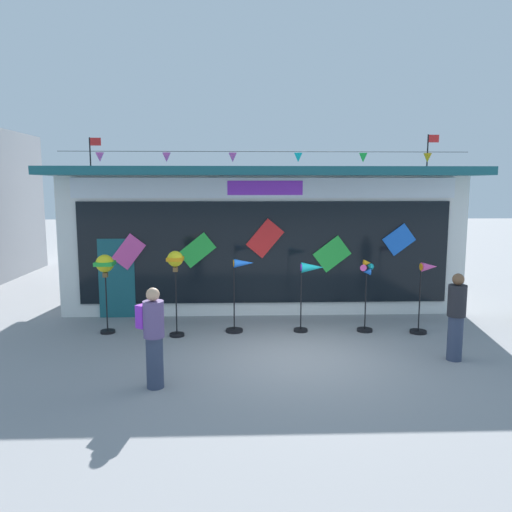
# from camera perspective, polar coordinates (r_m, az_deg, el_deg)

# --- Properties ---
(ground_plane) EXTENTS (80.00, 80.00, 0.00)m
(ground_plane) POSITION_cam_1_polar(r_m,az_deg,el_deg) (10.04, 4.66, -11.20)
(ground_plane) COLOR gray
(kite_shop_building) EXTENTS (10.71, 5.55, 4.78)m
(kite_shop_building) POSITION_cam_1_polar(r_m,az_deg,el_deg) (14.78, 0.54, 2.59)
(kite_shop_building) COLOR silver
(kite_shop_building) RESTS_ON ground_plane
(wind_spinner_far_left) EXTENTS (0.41, 0.41, 1.79)m
(wind_spinner_far_left) POSITION_cam_1_polar(r_m,az_deg,el_deg) (11.59, -16.85, -1.47)
(wind_spinner_far_left) COLOR black
(wind_spinner_far_left) RESTS_ON ground_plane
(wind_spinner_left) EXTENTS (0.35, 0.35, 1.90)m
(wind_spinner_left) POSITION_cam_1_polar(r_m,az_deg,el_deg) (10.99, -9.18, -1.42)
(wind_spinner_left) COLOR black
(wind_spinner_left) RESTS_ON ground_plane
(wind_spinner_center_left) EXTENTS (0.66, 0.39, 1.68)m
(wind_spinner_center_left) POSITION_cam_1_polar(r_m,az_deg,el_deg) (11.27, -1.83, -3.50)
(wind_spinner_center_left) COLOR black
(wind_spinner_center_left) RESTS_ON ground_plane
(wind_spinner_center_right) EXTENTS (0.67, 0.32, 1.60)m
(wind_spinner_center_right) POSITION_cam_1_polar(r_m,az_deg,el_deg) (11.32, 6.17, -2.65)
(wind_spinner_center_right) COLOR black
(wind_spinner_center_right) RESTS_ON ground_plane
(wind_spinner_right) EXTENTS (0.35, 0.35, 1.67)m
(wind_spinner_right) POSITION_cam_1_polar(r_m,az_deg,el_deg) (11.55, 12.46, -3.79)
(wind_spinner_right) COLOR black
(wind_spinner_right) RESTS_ON ground_plane
(wind_spinner_far_right) EXTENTS (0.57, 0.38, 1.62)m
(wind_spinner_far_right) POSITION_cam_1_polar(r_m,az_deg,el_deg) (11.80, 18.72, -3.70)
(wind_spinner_far_right) COLOR black
(wind_spinner_far_right) RESTS_ON ground_plane
(person_near_camera) EXTENTS (0.34, 0.34, 1.68)m
(person_near_camera) POSITION_cam_1_polar(r_m,az_deg,el_deg) (10.22, 21.88, -6.42)
(person_near_camera) COLOR #333D56
(person_near_camera) RESTS_ON ground_plane
(person_mid_plaza) EXTENTS (0.48, 0.43, 1.68)m
(person_mid_plaza) POSITION_cam_1_polar(r_m,az_deg,el_deg) (8.40, -11.66, -8.85)
(person_mid_plaza) COLOR #333D56
(person_mid_plaza) RESTS_ON ground_plane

